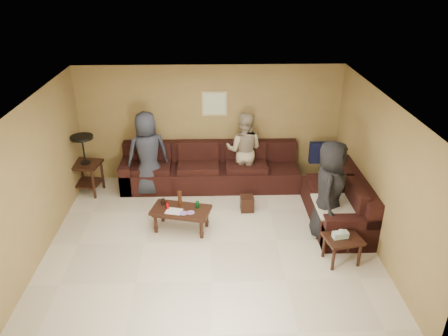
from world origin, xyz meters
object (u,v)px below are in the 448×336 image
waste_bin (247,203)px  person_left (148,154)px  end_table_left (86,164)px  side_table_right (342,241)px  person_middle (244,150)px  coffee_table (181,212)px  person_right (329,190)px  sectional_sofa (251,183)px

waste_bin → person_left: bearing=157.7°
end_table_left → waste_bin: (3.23, -0.83, -0.51)m
side_table_right → person_middle: person_middle is taller
coffee_table → waste_bin: coffee_table is taller
end_table_left → person_left: person_left is taller
person_middle → person_right: bearing=138.2°
person_middle → end_table_left: bearing=17.9°
coffee_table → person_left: 1.67m
person_middle → sectional_sofa: bearing=114.5°
person_left → person_middle: (1.96, 0.27, -0.06)m
sectional_sofa → person_middle: (-0.11, 0.58, 0.48)m
coffee_table → person_right: (2.54, -0.22, 0.52)m
sectional_sofa → person_left: size_ratio=2.67×
person_right → waste_bin: bearing=78.4°
end_table_left → person_right: person_right is taller
side_table_right → person_middle: size_ratio=0.39×
sectional_sofa → person_middle: person_middle is taller
waste_bin → person_middle: (0.00, 1.07, 0.66)m
side_table_right → sectional_sofa: bearing=120.8°
coffee_table → side_table_right: coffee_table is taller
sectional_sofa → person_left: 2.16m
side_table_right → waste_bin: size_ratio=2.12×
coffee_table → person_right: 2.61m
person_right → sectional_sofa: bearing=62.9°
person_left → person_right: 3.66m
side_table_right → person_left: (-3.33, 2.42, 0.47)m
person_left → end_table_left: bearing=-22.6°
sectional_sofa → waste_bin: 0.54m
sectional_sofa → person_middle: 0.76m
coffee_table → waste_bin: 1.39m
coffee_table → sectional_sofa: bearing=39.5°
person_left → waste_bin: bearing=136.2°
person_left → person_middle: bearing=166.3°
end_table_left → person_left: size_ratio=0.72×
waste_bin → side_table_right: bearing=-49.7°
waste_bin → end_table_left: bearing=165.6°
person_left → side_table_right: bearing=122.5°
sectional_sofa → end_table_left: bearing=174.3°
sectional_sofa → side_table_right: size_ratio=7.34×
sectional_sofa → person_right: person_right is taller
end_table_left → side_table_right: size_ratio=1.98×
coffee_table → person_middle: person_middle is taller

